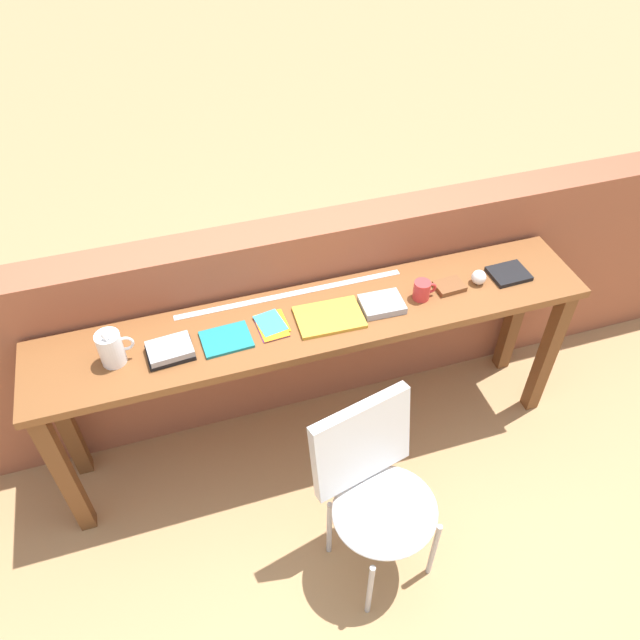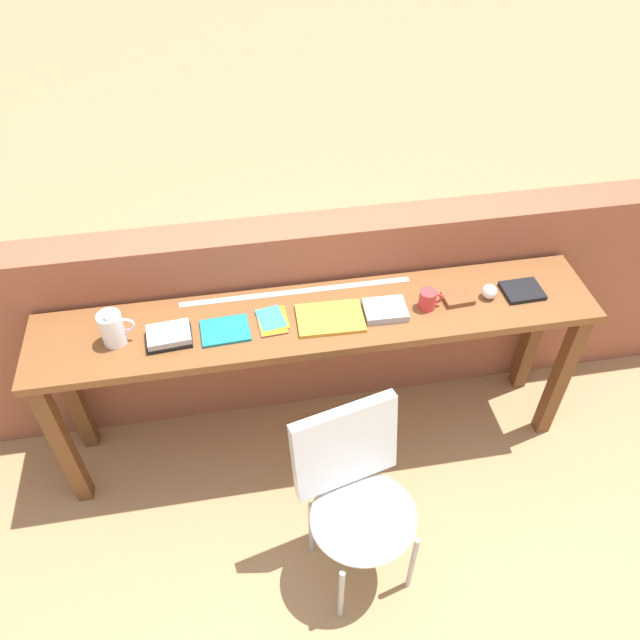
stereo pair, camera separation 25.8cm
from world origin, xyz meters
TOP-DOWN VIEW (x-y plane):
  - ground_plane at (0.00, 0.00)m, footprint 40.00×40.00m
  - brick_wall_back at (0.00, 0.64)m, footprint 6.00×0.20m
  - sideboard at (0.00, 0.30)m, footprint 2.50×0.44m
  - chair_white_moulded at (0.04, -0.38)m, footprint 0.53×0.54m
  - pitcher_white at (-0.86, 0.29)m, footprint 0.14×0.10m
  - book_stack_leftmost at (-0.64, 0.26)m, footprint 0.20×0.15m
  - magazine_cycling at (-0.41, 0.27)m, footprint 0.21×0.17m
  - pamphlet_pile_colourful at (-0.20, 0.29)m, footprint 0.14×0.18m
  - book_open_centre at (0.05, 0.27)m, footprint 0.30×0.21m
  - book_grey_hardcover at (0.29, 0.27)m, footprint 0.19×0.15m
  - mug at (0.49, 0.27)m, footprint 0.11×0.08m
  - leather_journal_brown at (0.64, 0.29)m, footprint 0.14×0.11m
  - sports_ball_small at (0.78, 0.29)m, footprint 0.07×0.07m
  - book_repair_rightmost at (0.94, 0.29)m, footprint 0.18×0.15m
  - ruler_metal_back_edge at (-0.07, 0.47)m, footprint 1.06×0.03m

SIDE VIEW (x-z plane):
  - ground_plane at x=0.00m, z-range 0.00..0.00m
  - chair_white_moulded at x=0.04m, z-range 0.08..0.97m
  - brick_wall_back at x=0.00m, z-range 0.00..1.13m
  - sideboard at x=0.00m, z-range 0.30..1.18m
  - ruler_metal_back_edge at x=-0.07m, z-range 0.88..0.88m
  - pamphlet_pile_colourful at x=-0.20m, z-range 0.88..0.89m
  - magazine_cycling at x=-0.41m, z-range 0.88..0.89m
  - book_open_centre at x=0.05m, z-range 0.88..0.90m
  - book_repair_rightmost at x=0.94m, z-range 0.88..0.90m
  - leather_journal_brown at x=0.64m, z-range 0.88..0.90m
  - book_grey_hardcover at x=0.29m, z-range 0.88..0.91m
  - book_stack_leftmost at x=-0.64m, z-range 0.88..0.93m
  - sports_ball_small at x=0.78m, z-range 0.88..0.95m
  - mug at x=0.49m, z-range 0.88..0.97m
  - pitcher_white at x=-0.86m, z-range 0.87..1.05m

